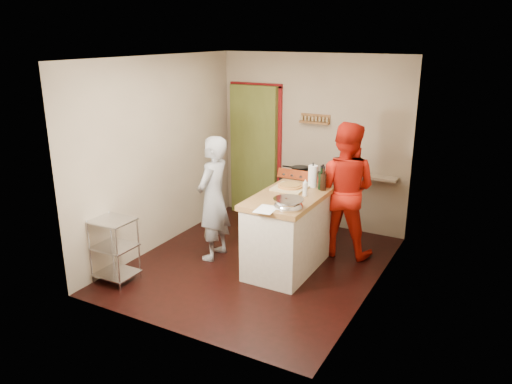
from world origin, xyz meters
TOP-DOWN VIEW (x-y plane):
  - floor at (0.00, 0.00)m, footprint 3.50×3.50m
  - back_wall at (-0.64, 1.78)m, footprint 3.00×0.44m
  - left_wall at (-1.50, 0.00)m, footprint 0.04×3.50m
  - right_wall at (1.50, 0.00)m, footprint 0.04×3.50m
  - ceiling at (0.00, 0.00)m, footprint 3.00×3.50m
  - stove at (0.05, 1.42)m, footprint 0.60×0.63m
  - wire_shelving at (-1.28, -1.20)m, footprint 0.48×0.40m
  - island at (0.39, 0.10)m, footprint 0.76×1.39m
  - person_stripe at (-0.61, -0.06)m, footprint 0.43×0.62m
  - person_red at (0.83, 0.88)m, footprint 0.92×0.74m

SIDE VIEW (x-z plane):
  - floor at x=0.00m, z-range 0.00..0.00m
  - wire_shelving at x=-1.28m, z-range 0.04..0.84m
  - stove at x=0.05m, z-range -0.05..0.95m
  - island at x=0.39m, z-range -0.13..1.15m
  - person_stripe at x=-0.61m, z-range 0.00..1.64m
  - person_red at x=0.83m, z-range 0.00..1.80m
  - back_wall at x=-0.64m, z-range -0.17..2.43m
  - left_wall at x=-1.50m, z-range 0.00..2.60m
  - right_wall at x=1.50m, z-range 0.00..2.60m
  - ceiling at x=0.00m, z-range 2.60..2.62m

